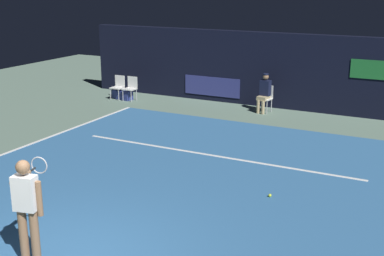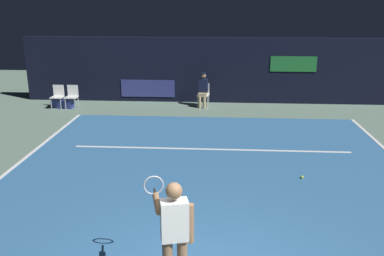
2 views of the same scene
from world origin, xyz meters
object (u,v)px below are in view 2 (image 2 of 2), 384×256
courtside_chair_near (58,95)px  tennis_player (174,233)px  courtside_chair_far (72,95)px  equipment_bag (63,104)px  line_judge_on_chair (203,89)px  tennis_ball (302,177)px

courtside_chair_near → tennis_player: bearing=-61.6°
courtside_chair_far → equipment_bag: (-0.41, 0.02, -0.34)m
tennis_player → equipment_bag: size_ratio=2.06×
courtside_chair_near → equipment_bag: size_ratio=1.05×
line_judge_on_chair → tennis_ball: bearing=-69.2°
equipment_bag → tennis_ball: bearing=-27.4°
tennis_player → courtside_chair_near: size_ratio=1.97×
courtside_chair_near → equipment_bag: 0.37m
line_judge_on_chair → tennis_ball: line_judge_on_chair is taller
courtside_chair_near → courtside_chair_far: size_ratio=1.00×
tennis_player → line_judge_on_chair: 10.99m
courtside_chair_near → line_judge_on_chair: bearing=5.8°
tennis_player → equipment_bag: tennis_player is taller
courtside_chair_far → line_judge_on_chair: bearing=6.2°
tennis_ball → equipment_bag: bearing=141.9°
courtside_chair_near → equipment_bag: courtside_chair_near is taller
line_judge_on_chair → courtside_chair_near: (-5.57, -0.57, -0.18)m
tennis_player → tennis_ball: bearing=58.9°
equipment_bag → courtside_chair_far: bearing=7.6°
line_judge_on_chair → equipment_bag: (-5.43, -0.53, -0.53)m
equipment_bag → line_judge_on_chair: bearing=16.3°
line_judge_on_chair → courtside_chair_far: 5.06m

